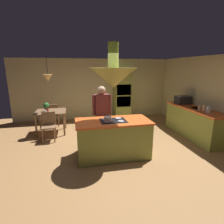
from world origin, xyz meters
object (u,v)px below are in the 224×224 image
Objects in this scene: dining_table at (51,114)px; cooking_pot_on_cooktop at (108,119)px; person_at_island at (102,112)px; canister_flour at (209,109)px; kitchen_island at (113,138)px; microwave_on_counter at (183,100)px; chair_facing_island at (49,124)px; oven_tower at (122,95)px; cup_on_table at (45,111)px; canister_tea at (200,107)px; canister_sugar at (204,108)px; potted_plant_on_table at (46,106)px; chair_by_back_wall at (53,114)px.

cooking_pot_on_cooktop is (1.54, -2.23, 0.36)m from dining_table.
canister_flour is (3.00, -0.50, 0.05)m from person_at_island.
kitchen_island is at bearing -77.28° from person_at_island.
microwave_on_counter is at bearing 90.00° from canister_flour.
chair_facing_island is at bearing -90.00° from dining_table.
kitchen_island is 0.88× the size of oven_tower.
canister_flour is at bearing -19.63° from cup_on_table.
person_at_island is 1.96× the size of chair_facing_island.
microwave_on_counter reaches higher than canister_tea.
kitchen_island is 2.23m from chair_facing_island.
chair_facing_island is at bearing 139.73° from kitchen_island.
canister_flour is (1.74, -3.03, -0.00)m from oven_tower.
dining_table is 0.68m from chair_facing_island.
cooking_pot_on_cooktop reaches higher than cup_on_table.
canister_sugar is (4.54, -1.71, 0.38)m from dining_table.
canister_sugar is at bearing -17.65° from cup_on_table.
microwave_on_counter is at bearing -7.48° from dining_table.
cooking_pot_on_cooktop reaches higher than potted_plant_on_table.
chair_by_back_wall reaches higher than cup_on_table.
cup_on_table is (-1.67, 1.16, -0.17)m from person_at_island.
oven_tower is 3.24m from cup_on_table.
chair_by_back_wall is at bearing 126.98° from person_at_island.
chair_by_back_wall is at bearing 90.00° from chair_facing_island.
microwave_on_counter reaches higher than canister_flour.
canister_flour is 1.05× the size of canister_sugar.
person_at_island reaches higher than canister_sugar.
cooking_pot_on_cooktop is at bearing -140.91° from kitchen_island.
cooking_pot_on_cooktop reaches higher than kitchen_island.
chair_by_back_wall is (-1.70, 2.76, 0.03)m from kitchen_island.
canister_tea is (3.00, -0.14, 0.03)m from person_at_island.
potted_plant_on_table is at bearing 100.70° from chair_facing_island.
canister_tea reaches higher than cooking_pot_on_cooktop.
oven_tower is 1.21× the size of person_at_island.
kitchen_island is 2.90m from canister_flour.
potted_plant_on_table is 1.64× the size of canister_sugar.
oven_tower is (1.10, 3.24, 0.56)m from kitchen_island.
potted_plant_on_table is 0.24m from cup_on_table.
canister_flour is (2.84, 0.21, 0.56)m from kitchen_island.
cup_on_table is at bearing -121.29° from dining_table.
kitchen_island is at bearing -152.10° from microwave_on_counter.
kitchen_island is 3.27m from microwave_on_counter.
dining_table is 2.73m from cooking_pot_on_cooktop.
cup_on_table is (-2.93, -1.36, -0.23)m from oven_tower.
potted_plant_on_table is 1.67× the size of cooking_pot_on_cooktop.
potted_plant_on_table is (-1.82, 2.08, 0.46)m from kitchen_island.
canister_tea reaches higher than chair_by_back_wall.
canister_sugar reaches higher than potted_plant_on_table.
kitchen_island is 2.95m from canister_tea.
canister_flour is 0.18m from canister_sugar.
dining_table is at bearing 58.71° from cup_on_table.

